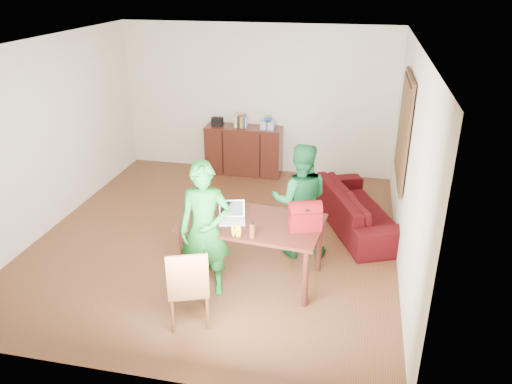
% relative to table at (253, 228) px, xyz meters
% --- Properties ---
extents(room, '(5.20, 5.70, 2.90)m').
position_rel_table_xyz_m(room, '(-0.70, 1.00, 0.63)').
color(room, '#412510').
rests_on(room, ground).
extents(table, '(1.75, 1.10, 0.78)m').
position_rel_table_xyz_m(table, '(0.00, 0.00, 0.00)').
color(table, black).
rests_on(table, ground).
extents(chair, '(0.54, 0.53, 0.94)m').
position_rel_table_xyz_m(chair, '(-0.48, -1.00, -0.41)').
color(chair, brown).
rests_on(chair, ground).
extents(person_near, '(0.66, 0.49, 1.64)m').
position_rel_table_xyz_m(person_near, '(-0.46, -0.40, 0.14)').
color(person_near, '#16651F').
rests_on(person_near, ground).
extents(person_far, '(0.83, 0.69, 1.56)m').
position_rel_table_xyz_m(person_far, '(0.48, 0.69, 0.10)').
color(person_far, '#145B2B').
rests_on(person_far, ground).
extents(laptop, '(0.35, 0.28, 0.22)m').
position_rel_table_xyz_m(laptop, '(-0.23, -0.07, 0.14)').
color(laptop, white).
rests_on(laptop, table).
extents(bananas, '(0.18, 0.15, 0.06)m').
position_rel_table_xyz_m(bananas, '(-0.09, -0.41, 0.13)').
color(bananas, gold).
rests_on(bananas, table).
extents(bottle, '(0.08, 0.08, 0.19)m').
position_rel_table_xyz_m(bottle, '(0.08, -0.39, 0.19)').
color(bottle, '#582B14').
rests_on(bottle, table).
extents(red_bag, '(0.41, 0.31, 0.27)m').
position_rel_table_xyz_m(red_bag, '(0.63, -0.05, 0.23)').
color(red_bag, maroon).
rests_on(red_bag, table).
extents(sofa, '(1.55, 2.21, 0.60)m').
position_rel_table_xyz_m(sofa, '(1.24, 1.65, -0.38)').
color(sofa, '#34060F').
rests_on(sofa, ground).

